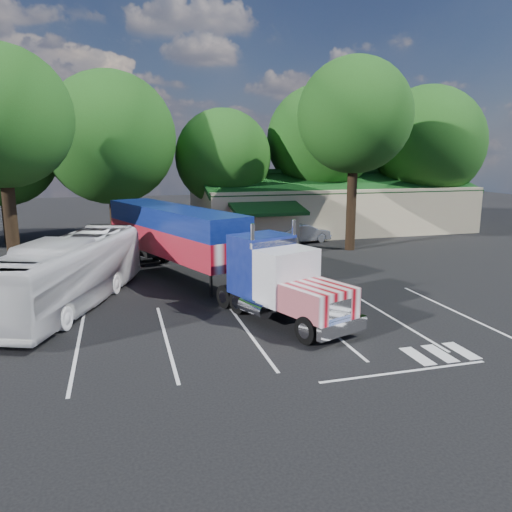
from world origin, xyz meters
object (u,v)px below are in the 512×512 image
object	(u,v)px
tour_bus	(69,273)
silver_sedan	(302,233)
semi_truck	(196,241)
woman	(301,268)
bicycle	(247,276)

from	to	relation	value
tour_bus	silver_sedan	xyz separation A→B (m)	(16.15, 12.83, -0.85)
semi_truck	tour_bus	xyz separation A→B (m)	(-6.17, -2.45, -0.73)
semi_truck	woman	world-z (taller)	semi_truck
woman	bicycle	distance (m)	2.92
bicycle	silver_sedan	size ratio (longest dim) A/B	0.39
semi_truck	tour_bus	distance (m)	6.68
woman	bicycle	world-z (taller)	woman
bicycle	silver_sedan	distance (m)	13.34
woman	tour_bus	world-z (taller)	tour_bus
semi_truck	silver_sedan	distance (m)	14.48
tour_bus	silver_sedan	size ratio (longest dim) A/B	2.51
woman	bicycle	bearing A→B (deg)	54.58
tour_bus	woman	bearing A→B (deg)	24.74
semi_truck	woman	size ratio (longest dim) A/B	10.01
woman	tour_bus	bearing A→B (deg)	78.39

